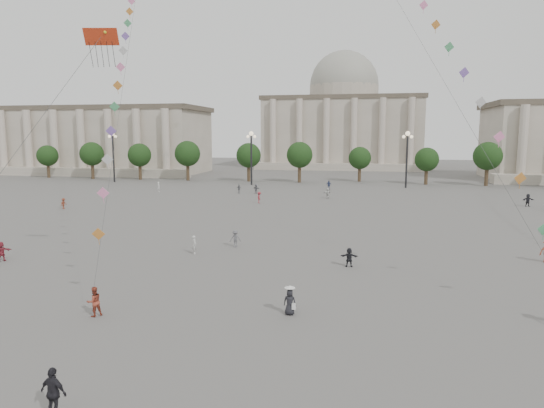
# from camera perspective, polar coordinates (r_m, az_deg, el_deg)

# --- Properties ---
(ground) EXTENTS (360.00, 360.00, 0.00)m
(ground) POSITION_cam_1_polar(r_m,az_deg,el_deg) (27.39, -6.23, -13.35)
(ground) COLOR #53514E
(ground) RESTS_ON ground
(hall_west) EXTENTS (84.00, 26.22, 17.20)m
(hall_west) POSITION_cam_1_polar(r_m,az_deg,el_deg) (144.27, -24.06, 6.84)
(hall_west) COLOR #A29888
(hall_west) RESTS_ON ground
(hall_central) EXTENTS (48.30, 34.30, 35.50)m
(hall_central) POSITION_cam_1_polar(r_m,az_deg,el_deg) (153.77, 8.35, 9.66)
(hall_central) COLOR #A29888
(hall_central) RESTS_ON ground
(tree_row) EXTENTS (137.12, 5.12, 8.00)m
(tree_row) POSITION_cam_1_polar(r_m,az_deg,el_deg) (102.69, 6.82, 5.54)
(tree_row) COLOR #36281B
(tree_row) RESTS_ON ground
(lamp_post_far_west) EXTENTS (2.00, 0.90, 10.65)m
(lamp_post_far_west) POSITION_cam_1_polar(r_m,az_deg,el_deg) (108.06, -18.21, 6.36)
(lamp_post_far_west) COLOR #262628
(lamp_post_far_west) RESTS_ON ground
(lamp_post_mid_west) EXTENTS (2.00, 0.90, 10.65)m
(lamp_post_mid_west) POSITION_cam_1_polar(r_m,az_deg,el_deg) (97.03, -2.45, 6.59)
(lamp_post_mid_west) COLOR #262628
(lamp_post_mid_west) RESTS_ON ground
(lamp_post_mid_east) EXTENTS (2.00, 0.90, 10.65)m
(lamp_post_mid_east) POSITION_cam_1_polar(r_m,az_deg,el_deg) (94.61, 15.62, 6.26)
(lamp_post_mid_east) COLOR #262628
(lamp_post_mid_east) RESTS_ON ground
(person_crowd_0) EXTENTS (1.06, 0.82, 1.67)m
(person_crowd_0) POSITION_cam_1_polar(r_m,az_deg,el_deg) (89.76, 6.69, 2.25)
(person_crowd_0) COLOR navy
(person_crowd_0) RESTS_ON ground
(person_crowd_2) EXTENTS (0.70, 1.03, 1.48)m
(person_crowd_2) POSITION_cam_1_polar(r_m,az_deg,el_deg) (71.60, -23.32, 0.05)
(person_crowd_2) COLOR brown
(person_crowd_2) RESTS_ON ground
(person_crowd_3) EXTENTS (1.39, 0.49, 1.48)m
(person_crowd_3) POSITION_cam_1_polar(r_m,az_deg,el_deg) (37.65, 9.07, -6.21)
(person_crowd_3) COLOR black
(person_crowd_3) RESTS_ON ground
(person_crowd_4) EXTENTS (1.43, 1.49, 1.69)m
(person_crowd_4) POSITION_cam_1_polar(r_m,az_deg,el_deg) (77.06, 6.54, 1.28)
(person_crowd_4) COLOR silver
(person_crowd_4) RESTS_ON ground
(person_crowd_6) EXTENTS (1.05, 0.67, 1.54)m
(person_crowd_6) POSITION_cam_1_polar(r_m,az_deg,el_deg) (43.68, -4.34, -4.08)
(person_crowd_6) COLOR #5B5A5F
(person_crowd_6) RESTS_ON ground
(person_crowd_9) EXTENTS (1.73, 0.91, 1.78)m
(person_crowd_9) POSITION_cam_1_polar(r_m,az_deg,el_deg) (76.84, 27.89, 0.40)
(person_crowd_9) COLOR black
(person_crowd_9) RESTS_ON ground
(person_crowd_10) EXTENTS (0.69, 0.77, 1.76)m
(person_crowd_10) POSITION_cam_1_polar(r_m,az_deg,el_deg) (87.81, -13.17, 1.99)
(person_crowd_10) COLOR white
(person_crowd_10) RESTS_ON ground
(person_crowd_12) EXTENTS (1.53, 1.22, 1.63)m
(person_crowd_12) POSITION_cam_1_polar(r_m,az_deg,el_deg) (82.97, -1.88, 1.80)
(person_crowd_12) COLOR slate
(person_crowd_12) RESTS_ON ground
(person_crowd_13) EXTENTS (0.56, 0.67, 1.58)m
(person_crowd_13) POSITION_cam_1_polar(r_m,az_deg,el_deg) (41.63, -9.11, -4.75)
(person_crowd_13) COLOR beige
(person_crowd_13) RESTS_ON ground
(person_crowd_16) EXTENTS (0.95, 0.49, 1.55)m
(person_crowd_16) POSITION_cam_1_polar(r_m,az_deg,el_deg) (83.64, -3.91, 1.81)
(person_crowd_16) COLOR slate
(person_crowd_16) RESTS_ON ground
(person_crowd_17) EXTENTS (0.96, 1.24, 1.69)m
(person_crowd_17) POSITION_cam_1_polar(r_m,az_deg,el_deg) (71.22, -1.50, 0.77)
(person_crowd_17) COLOR maroon
(person_crowd_17) RESTS_ON ground
(tourist_2) EXTENTS (1.47, 1.25, 1.59)m
(tourist_2) POSITION_cam_1_polar(r_m,az_deg,el_deg) (44.38, -29.24, -4.89)
(tourist_2) COLOR maroon
(tourist_2) RESTS_ON ground
(tourist_4) EXTENTS (1.15, 0.61, 1.86)m
(tourist_4) POSITION_cam_1_polar(r_m,az_deg,el_deg) (20.06, -24.30, -19.56)
(tourist_4) COLOR black
(tourist_4) RESTS_ON ground
(kite_flyer_0) EXTENTS (1.01, 1.04, 1.69)m
(kite_flyer_0) POSITION_cam_1_polar(r_m,az_deg,el_deg) (29.13, -20.19, -10.72)
(kite_flyer_0) COLOR #9A3C2A
(kite_flyer_0) RESTS_ON ground
(hat_person) EXTENTS (0.75, 0.60, 1.69)m
(hat_person) POSITION_cam_1_polar(r_m,az_deg,el_deg) (27.64, 2.11, -11.32)
(hat_person) COLOR black
(hat_person) RESTS_ON ground
(dragon_kite) EXTENTS (2.26, 8.16, 21.32)m
(dragon_kite) POSITION_cam_1_polar(r_m,az_deg,el_deg) (34.51, -19.59, 16.73)
(dragon_kite) COLOR red
(dragon_kite) RESTS_ON ground
(kite_train_west) EXTENTS (18.99, 47.44, 65.61)m
(kite_train_west) POSITION_cam_1_polar(r_m,az_deg,el_deg) (56.43, -16.19, 21.28)
(kite_train_west) COLOR #3F3F3F
(kite_train_west) RESTS_ON ground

